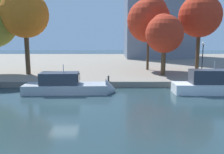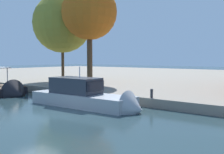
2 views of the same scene
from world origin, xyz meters
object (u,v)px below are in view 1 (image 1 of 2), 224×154
Objects in this scene: tree_1 at (25,14)px; motor_yacht_1 at (71,87)px; motor_yacht_2 at (219,87)px; tree_0 at (199,16)px; tree_4 at (164,32)px; mooring_bollard_0 at (108,78)px; tree_3 at (149,19)px; lamp_post at (202,57)px.

motor_yacht_1 is at bearing -48.95° from tree_1.
tree_0 reaches higher than motor_yacht_2.
tree_4 is (11.90, 7.95, 6.26)m from motor_yacht_1.
tree_4 reaches higher than motor_yacht_1.
mooring_bollard_0 is 0.08× the size of tree_4.
mooring_bollard_0 is 14.83m from tree_3.
motor_yacht_2 is 0.83× the size of tree_1.
lamp_post is 11.41m from tree_3.
tree_4 is (19.96, -1.31, -2.68)m from tree_1.
tree_1 reaches higher than motor_yacht_1.
mooring_bollard_0 is 19.91m from tree_0.
lamp_post is 0.39× the size of tree_0.
mooring_bollard_0 is at bearing -147.95° from tree_4.
motor_yacht_1 is 14.06× the size of mooring_bollard_0.
tree_4 reaches higher than lamp_post.
mooring_bollard_0 is at bearing -27.11° from tree_1.
lamp_post is 10.04m from tree_0.
lamp_post is (12.57, 2.61, 2.49)m from mooring_bollard_0.
tree_1 is (-12.13, 6.21, 8.43)m from mooring_bollard_0.
tree_1 reaches higher than mooring_bollard_0.
tree_4 reaches higher than motor_yacht_2.
tree_3 is (-5.68, 13.88, 8.48)m from motor_yacht_2.
tree_4 is (7.83, 4.90, 5.75)m from mooring_bollard_0.
lamp_post is at bearing -53.07° from tree_3.
tree_0 is 8.17m from tree_3.
tree_0 reaches higher than mooring_bollard_0.
mooring_bollard_0 is at bearing -145.08° from tree_0.
tree_1 is at bearing -166.86° from tree_3.
motor_yacht_1 is 0.83× the size of tree_0.
tree_3 is at bearing 50.01° from motor_yacht_1.
lamp_post is 0.41× the size of tree_3.
motor_yacht_2 is 11.19m from tree_4.
tree_3 reaches higher than lamp_post.
tree_0 reaches higher than tree_4.
lamp_post is 25.66m from tree_1.
motor_yacht_2 is at bearing -67.75° from tree_3.
tree_0 reaches higher than motor_yacht_1.
lamp_post reaches higher than motor_yacht_1.
motor_yacht_1 is 5.11m from mooring_bollard_0.
tree_3 is at bearing 13.14° from tree_1.
motor_yacht_1 is 24.78m from tree_0.
motor_yacht_2 is 13.88× the size of mooring_bollard_0.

